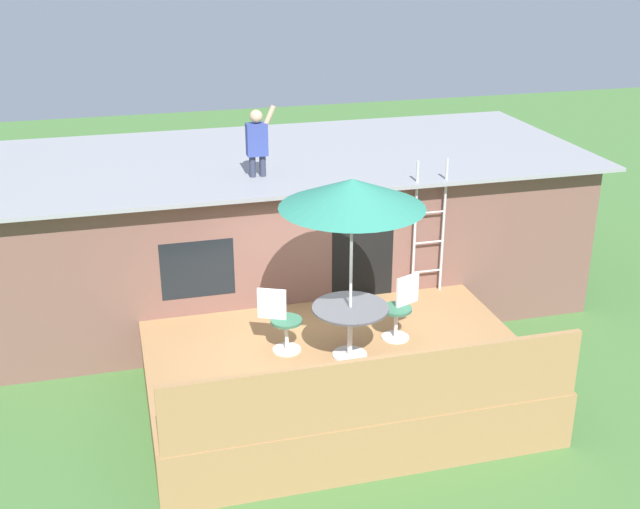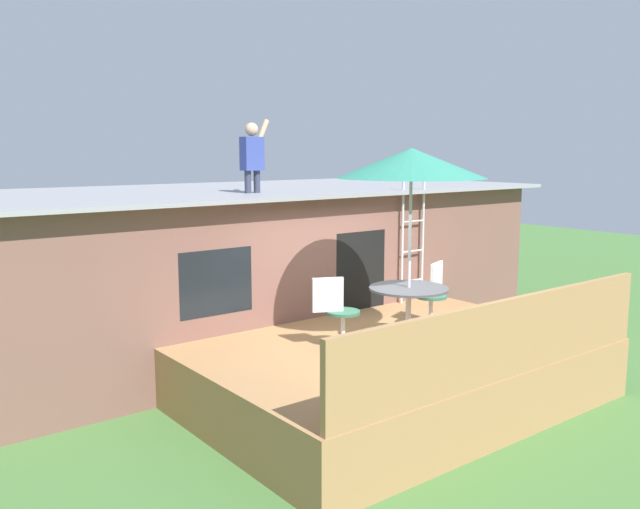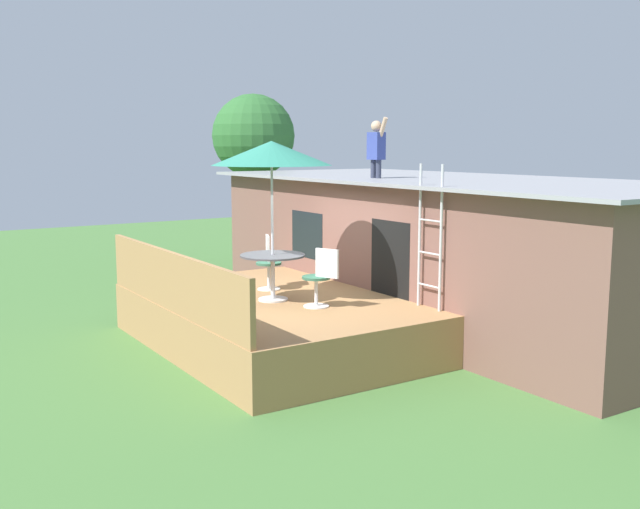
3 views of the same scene
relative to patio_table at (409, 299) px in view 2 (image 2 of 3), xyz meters
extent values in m
plane|color=#477538|center=(-0.13, 0.20, -1.39)|extent=(40.00, 40.00, 0.00)
cube|color=brown|center=(-0.13, 3.80, -0.08)|extent=(10.00, 4.00, 2.61)
cube|color=#99999E|center=(-0.13, 3.80, 1.26)|extent=(10.50, 4.50, 0.06)
cube|color=black|center=(-1.84, 1.81, 0.16)|extent=(1.10, 0.03, 0.90)
cube|color=black|center=(0.75, 1.81, -0.34)|extent=(1.00, 0.03, 2.00)
cube|color=#A87A4C|center=(-0.13, 0.20, -0.99)|extent=(5.26, 3.79, 0.80)
cube|color=#A87A4C|center=(-0.13, -1.65, -0.14)|extent=(5.16, 0.08, 0.90)
cylinder|color=silver|center=(0.00, 0.00, -0.57)|extent=(0.48, 0.48, 0.03)
cylinder|color=silver|center=(0.00, 0.00, -0.22)|extent=(0.07, 0.07, 0.71)
cylinder|color=#4C4C51|center=(0.00, 0.00, 0.14)|extent=(1.04, 1.04, 0.03)
cylinder|color=silver|center=(0.00, 0.00, 0.61)|extent=(0.04, 0.04, 2.40)
cone|color=#338C72|center=(0.00, 0.00, 1.76)|extent=(1.90, 1.90, 0.38)
cylinder|color=silver|center=(1.57, 1.71, 0.51)|extent=(0.04, 0.04, 2.20)
cylinder|color=silver|center=(2.05, 1.71, 0.51)|extent=(0.04, 0.04, 2.20)
cylinder|color=silver|center=(1.81, 1.71, -0.24)|extent=(0.48, 0.03, 0.03)
cylinder|color=silver|center=(1.81, 1.71, 0.26)|extent=(0.48, 0.03, 0.03)
cylinder|color=silver|center=(1.81, 1.71, 0.76)|extent=(0.48, 0.03, 0.03)
cylinder|color=silver|center=(1.81, 1.71, 1.26)|extent=(0.48, 0.03, 0.03)
cylinder|color=#33384C|center=(-0.81, 2.62, 1.46)|extent=(0.10, 0.10, 0.34)
cylinder|color=#33384C|center=(-0.65, 2.62, 1.46)|extent=(0.10, 0.10, 0.34)
cube|color=#384799|center=(-0.73, 2.62, 1.88)|extent=(0.32, 0.20, 0.50)
sphere|color=tan|center=(-0.73, 2.62, 2.24)|extent=(0.20, 0.20, 0.20)
cylinder|color=tan|center=(-0.55, 2.62, 2.18)|extent=(0.26, 0.08, 0.44)
cylinder|color=silver|center=(-0.80, 0.37, -0.58)|extent=(0.40, 0.40, 0.02)
cylinder|color=silver|center=(-0.80, 0.37, -0.36)|extent=(0.06, 0.06, 0.44)
cylinder|color=#33664C|center=(-0.80, 0.37, -0.13)|extent=(0.44, 0.44, 0.04)
cube|color=silver|center=(-0.99, 0.45, 0.11)|extent=(0.38, 0.20, 0.44)
cylinder|color=silver|center=(0.79, 0.33, -0.58)|extent=(0.40, 0.40, 0.02)
cylinder|color=silver|center=(0.79, 0.33, -0.36)|extent=(0.06, 0.06, 0.44)
cylinder|color=#33664C|center=(0.79, 0.33, -0.13)|extent=(0.44, 0.44, 0.04)
cube|color=silver|center=(0.97, 0.40, 0.11)|extent=(0.38, 0.19, 0.44)
camera|label=1|loc=(-2.88, -9.26, 4.89)|focal=44.93mm
camera|label=2|loc=(-6.11, -6.00, 1.92)|focal=37.35mm
camera|label=3|loc=(10.02, -5.60, 1.88)|focal=40.75mm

